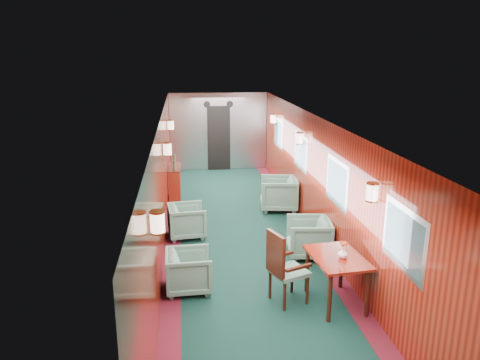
{
  "coord_description": "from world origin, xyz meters",
  "views": [
    {
      "loc": [
        -1.08,
        -8.42,
        3.63
      ],
      "look_at": [
        0.0,
        0.43,
        1.15
      ],
      "focal_mm": 35.0,
      "sensor_mm": 36.0,
      "label": 1
    }
  ],
  "objects_px": {
    "side_chair": "(283,265)",
    "armchair_right_far": "(279,194)",
    "dining_table": "(337,264)",
    "credenza": "(175,183)",
    "armchair_left_near": "(189,271)",
    "armchair_right_near": "(309,237)",
    "armchair_left_far": "(187,221)"
  },
  "relations": [
    {
      "from": "side_chair",
      "to": "armchair_right_far",
      "type": "bearing_deg",
      "value": 58.15
    },
    {
      "from": "dining_table",
      "to": "credenza",
      "type": "xyz_separation_m",
      "value": [
        -2.41,
        5.3,
        -0.19
      ]
    },
    {
      "from": "side_chair",
      "to": "armchair_left_near",
      "type": "bearing_deg",
      "value": 136.54
    },
    {
      "from": "armchair_left_near",
      "to": "armchair_right_far",
      "type": "height_order",
      "value": "armchair_right_far"
    },
    {
      "from": "dining_table",
      "to": "armchair_right_far",
      "type": "xyz_separation_m",
      "value": [
        0.02,
        4.28,
        -0.25
      ]
    },
    {
      "from": "side_chair",
      "to": "armchair_right_far",
      "type": "height_order",
      "value": "side_chair"
    },
    {
      "from": "armchair_right_near",
      "to": "armchair_left_near",
      "type": "bearing_deg",
      "value": -57.87
    },
    {
      "from": "credenza",
      "to": "armchair_right_near",
      "type": "distance_m",
      "value": 4.37
    },
    {
      "from": "dining_table",
      "to": "armchair_left_far",
      "type": "bearing_deg",
      "value": 121.09
    },
    {
      "from": "armchair_left_near",
      "to": "armchair_left_far",
      "type": "bearing_deg",
      "value": -1.51
    },
    {
      "from": "armchair_right_near",
      "to": "armchair_right_far",
      "type": "xyz_separation_m",
      "value": [
        -0.02,
        2.59,
        0.04
      ]
    },
    {
      "from": "credenza",
      "to": "armchair_left_far",
      "type": "distance_m",
      "value": 2.45
    },
    {
      "from": "dining_table",
      "to": "credenza",
      "type": "height_order",
      "value": "credenza"
    },
    {
      "from": "side_chair",
      "to": "armchair_right_near",
      "type": "distance_m",
      "value": 1.8
    },
    {
      "from": "side_chair",
      "to": "armchair_right_near",
      "type": "relative_size",
      "value": 1.46
    },
    {
      "from": "dining_table",
      "to": "side_chair",
      "type": "bearing_deg",
      "value": 166.31
    },
    {
      "from": "dining_table",
      "to": "credenza",
      "type": "relative_size",
      "value": 0.94
    },
    {
      "from": "armchair_left_far",
      "to": "armchair_right_near",
      "type": "xyz_separation_m",
      "value": [
        2.18,
        -1.18,
        0.02
      ]
    },
    {
      "from": "armchair_right_near",
      "to": "credenza",
      "type": "bearing_deg",
      "value": -138.71
    },
    {
      "from": "side_chair",
      "to": "armchair_left_near",
      "type": "height_order",
      "value": "side_chair"
    },
    {
      "from": "armchair_left_far",
      "to": "armchair_right_far",
      "type": "xyz_separation_m",
      "value": [
        2.16,
        1.41,
        0.06
      ]
    },
    {
      "from": "credenza",
      "to": "armchair_right_far",
      "type": "distance_m",
      "value": 2.64
    },
    {
      "from": "dining_table",
      "to": "armchair_right_far",
      "type": "relative_size",
      "value": 1.26
    },
    {
      "from": "credenza",
      "to": "armchair_left_near",
      "type": "xyz_separation_m",
      "value": [
        0.27,
        -4.63,
        -0.12
      ]
    },
    {
      "from": "armchair_left_near",
      "to": "armchair_right_near",
      "type": "xyz_separation_m",
      "value": [
        2.18,
        1.02,
        0.03
      ]
    },
    {
      "from": "dining_table",
      "to": "armchair_right_near",
      "type": "distance_m",
      "value": 1.71
    },
    {
      "from": "armchair_left_far",
      "to": "armchair_right_far",
      "type": "distance_m",
      "value": 2.58
    },
    {
      "from": "side_chair",
      "to": "credenza",
      "type": "bearing_deg",
      "value": 86.41
    },
    {
      "from": "armchair_left_far",
      "to": "armchair_right_far",
      "type": "relative_size",
      "value": 0.85
    },
    {
      "from": "armchair_left_far",
      "to": "armchair_right_near",
      "type": "distance_m",
      "value": 2.48
    },
    {
      "from": "armchair_left_far",
      "to": "armchair_right_far",
      "type": "height_order",
      "value": "armchair_right_far"
    },
    {
      "from": "armchair_right_far",
      "to": "armchair_left_near",
      "type": "bearing_deg",
      "value": -22.07
    }
  ]
}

